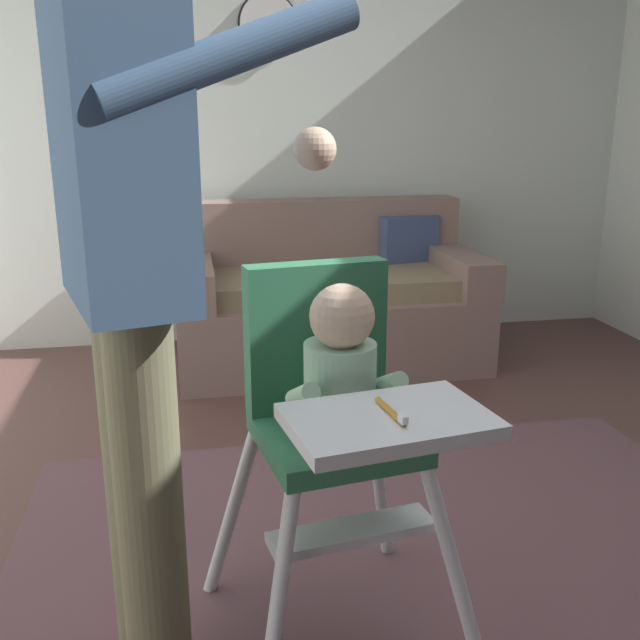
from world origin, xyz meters
name	(u,v)px	position (x,y,z in m)	size (l,w,h in m)	color
ground	(408,583)	(0.00, 0.00, -0.05)	(5.76, 6.48, 0.10)	brown
wall_far	(287,102)	(0.00, 2.47, 1.40)	(4.96, 0.06, 2.79)	silver
area_rug	(431,617)	(-0.01, -0.22, 0.00)	(2.38, 2.26, 0.01)	brown
couch	(328,301)	(0.14, 1.95, 0.33)	(1.64, 0.86, 0.86)	#84675E
high_chair	(336,396)	(-0.27, -0.22, 0.66)	(0.69, 0.79, 0.97)	white
adult_standing	(130,284)	(-0.72, -0.34, 0.99)	(0.60, 0.49, 1.73)	#686548
wall_clock	(268,24)	(-0.10, 2.43, 1.81)	(0.34, 0.04, 0.34)	white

